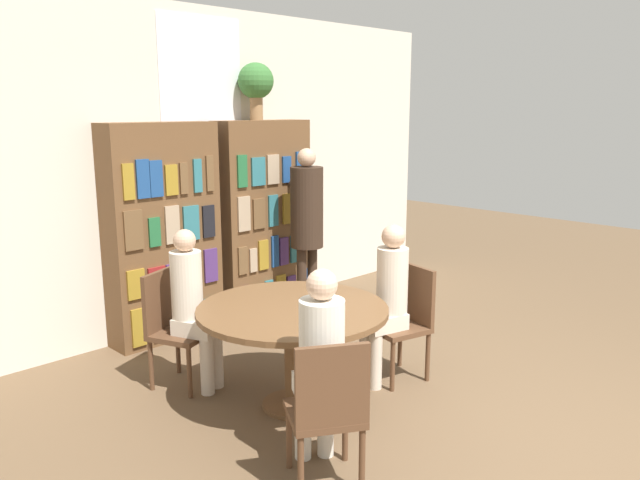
# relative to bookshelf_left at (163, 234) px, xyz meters

# --- Properties ---
(ground_plane) EXTENTS (16.00, 16.00, 0.00)m
(ground_plane) POSITION_rel_bookshelf_left_xyz_m (0.58, -3.40, -0.97)
(ground_plane) COLOR brown
(wall_back) EXTENTS (6.40, 0.07, 3.00)m
(wall_back) POSITION_rel_bookshelf_left_xyz_m (0.58, 0.19, 0.53)
(wall_back) COLOR beige
(wall_back) RESTS_ON ground_plane
(bookshelf_left) EXTENTS (1.04, 0.34, 1.95)m
(bookshelf_left) POSITION_rel_bookshelf_left_xyz_m (0.00, 0.00, 0.00)
(bookshelf_left) COLOR brown
(bookshelf_left) RESTS_ON ground_plane
(bookshelf_right) EXTENTS (1.04, 0.34, 1.95)m
(bookshelf_right) POSITION_rel_bookshelf_left_xyz_m (1.16, 0.00, -0.00)
(bookshelf_right) COLOR brown
(bookshelf_right) RESTS_ON ground_plane
(flower_vase) EXTENTS (0.35, 0.35, 0.55)m
(flower_vase) POSITION_rel_bookshelf_left_xyz_m (1.10, 0.00, 1.34)
(flower_vase) COLOR #997047
(flower_vase) RESTS_ON bookshelf_right
(reading_table) EXTENTS (1.32, 1.32, 0.74)m
(reading_table) POSITION_rel_bookshelf_left_xyz_m (-0.11, -1.83, -0.35)
(reading_table) COLOR brown
(reading_table) RESTS_ON ground_plane
(chair_near_camera) EXTENTS (0.55, 0.55, 0.88)m
(chair_near_camera) POSITION_rel_bookshelf_left_xyz_m (-0.63, -2.68, -0.49)
(chair_near_camera) COLOR brown
(chair_near_camera) RESTS_ON ground_plane
(chair_left_side) EXTENTS (0.52, 0.52, 0.88)m
(chair_left_side) POSITION_rel_bookshelf_left_xyz_m (-0.49, -0.91, -0.49)
(chair_left_side) COLOR brown
(chair_left_side) RESTS_ON ground_plane
(chair_far_side) EXTENTS (0.48, 0.48, 0.88)m
(chair_far_side) POSITION_rel_bookshelf_left_xyz_m (0.86, -2.06, -0.49)
(chair_far_side) COLOR brown
(chair_far_side) RESTS_ON ground_plane
(seated_reader_left) EXTENTS (0.34, 0.38, 1.22)m
(seated_reader_left) POSITION_rel_bookshelf_left_xyz_m (-0.42, -1.08, -0.30)
(seated_reader_left) COLOR beige
(seated_reader_left) RESTS_ON ground_plane
(seated_reader_right) EXTENTS (0.38, 0.31, 1.23)m
(seated_reader_right) POSITION_rel_bookshelf_left_xyz_m (0.68, -2.02, -0.29)
(seated_reader_right) COLOR beige
(seated_reader_right) RESTS_ON ground_plane
(seated_reader_back) EXTENTS (0.38, 0.41, 1.23)m
(seated_reader_back) POSITION_rel_bookshelf_left_xyz_m (-0.54, -2.53, -0.29)
(seated_reader_back) COLOR silver
(seated_reader_back) RESTS_ON ground_plane
(librarian_standing) EXTENTS (0.32, 0.59, 1.70)m
(librarian_standing) POSITION_rel_bookshelf_left_xyz_m (1.29, -0.50, 0.07)
(librarian_standing) COLOR #332319
(librarian_standing) RESTS_ON ground_plane
(open_book_on_table) EXTENTS (0.24, 0.18, 0.03)m
(open_book_on_table) POSITION_rel_bookshelf_left_xyz_m (0.06, -1.96, -0.22)
(open_book_on_table) COLOR silver
(open_book_on_table) RESTS_ON reading_table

